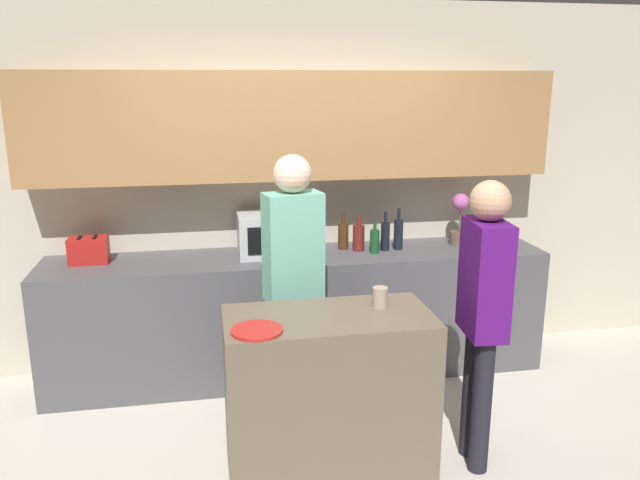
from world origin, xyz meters
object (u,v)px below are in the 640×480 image
object	(u,v)px
bottle_1	(359,237)
plate_on_island	(257,331)
person_center	(483,302)
toaster	(89,250)
person_left	(293,269)
microwave	(274,234)
potted_plant	(460,219)
bottle_0	(343,235)
bottle_2	(375,241)
cup_0	(380,297)
bottle_4	(398,234)
bottle_3	(385,236)

from	to	relation	value
bottle_1	plate_on_island	size ratio (longest dim) A/B	1.00
bottle_1	person_center	distance (m)	1.40
toaster	person_left	size ratio (longest dim) A/B	0.15
microwave	toaster	size ratio (longest dim) A/B	2.00
toaster	potted_plant	size ratio (longest dim) A/B	0.66
bottle_0	bottle_2	bearing A→B (deg)	-37.16
bottle_2	cup_0	xyz separation A→B (m)	(-0.28, -1.12, -0.02)
bottle_1	bottle_0	bearing A→B (deg)	146.46
toaster	bottle_4	bearing A→B (deg)	-1.24
bottle_1	bottle_2	distance (m)	0.13
microwave	plate_on_island	xyz separation A→B (m)	(-0.26, -1.46, -0.13)
bottle_0	person_center	size ratio (longest dim) A/B	0.17
bottle_4	person_left	size ratio (longest dim) A/B	0.18
bottle_4	cup_0	bearing A→B (deg)	-111.98
potted_plant	bottle_3	bearing A→B (deg)	-174.43
bottle_1	person_center	size ratio (longest dim) A/B	0.16
bottle_1	cup_0	world-z (taller)	bottle_1
toaster	person_left	distance (m)	1.52
bottle_0	bottle_3	size ratio (longest dim) A/B	0.93
bottle_2	person_center	distance (m)	1.30
microwave	bottle_0	world-z (taller)	microwave
potted_plant	plate_on_island	bearing A→B (deg)	-138.81
bottle_1	bottle_2	bearing A→B (deg)	-40.53
person_left	toaster	bearing A→B (deg)	-42.02
bottle_3	toaster	bearing A→B (deg)	178.39
bottle_0	bottle_4	bearing A→B (deg)	-11.70
potted_plant	plate_on_island	world-z (taller)	potted_plant
bottle_0	cup_0	xyz separation A→B (m)	(-0.08, -1.27, -0.03)
microwave	bottle_1	size ratio (longest dim) A/B	2.00
bottle_1	bottle_4	bearing A→B (deg)	-3.06
toaster	potted_plant	bearing A→B (deg)	0.00
potted_plant	bottle_2	world-z (taller)	potted_plant
toaster	plate_on_island	xyz separation A→B (m)	(1.02, -1.47, -0.07)
bottle_4	cup_0	world-z (taller)	bottle_4
bottle_3	plate_on_island	xyz separation A→B (m)	(-1.07, -1.41, -0.09)
bottle_3	bottle_1	bearing A→B (deg)	172.02
cup_0	person_center	size ratio (longest dim) A/B	0.07
cup_0	bottle_1	bearing A→B (deg)	81.47
bottle_2	potted_plant	bearing A→B (deg)	9.41
bottle_0	person_left	bearing A→B (deg)	-121.34
bottle_0	cup_0	world-z (taller)	bottle_0
bottle_4	person_center	size ratio (longest dim) A/B	0.19
potted_plant	bottle_1	xyz separation A→B (m)	(-0.80, -0.03, -0.10)
bottle_4	person_left	world-z (taller)	person_left
potted_plant	bottle_3	xyz separation A→B (m)	(-0.60, -0.06, -0.09)
bottle_1	cup_0	bearing A→B (deg)	-98.53
person_left	person_center	world-z (taller)	person_left
person_center	bottle_0	bearing A→B (deg)	23.09
bottle_1	person_left	world-z (taller)	person_left
bottle_4	cup_0	distance (m)	1.28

